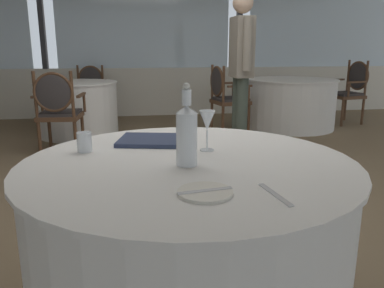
# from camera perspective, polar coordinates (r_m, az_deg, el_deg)

# --- Properties ---
(ground_plane) EXTENTS (14.05, 14.05, 0.00)m
(ground_plane) POSITION_cam_1_polar(r_m,az_deg,el_deg) (3.30, -3.43, -7.16)
(ground_plane) COLOR #756047
(window_wall_far) EXTENTS (10.81, 0.14, 2.68)m
(window_wall_far) POSITION_cam_1_polar(r_m,az_deg,el_deg) (7.00, -6.96, 13.01)
(window_wall_far) COLOR silver
(window_wall_far) RESTS_ON ground_plane
(foreground_table) EXTENTS (1.39, 1.39, 0.74)m
(foreground_table) POSITION_cam_1_polar(r_m,az_deg,el_deg) (1.73, -0.51, -14.29)
(foreground_table) COLOR white
(foreground_table) RESTS_ON ground_plane
(side_plate) EXTENTS (0.18, 0.18, 0.01)m
(side_plate) POSITION_cam_1_polar(r_m,az_deg,el_deg) (1.23, 1.97, -7.18)
(side_plate) COLOR silver
(side_plate) RESTS_ON foreground_table
(butter_knife) EXTENTS (0.18, 0.04, 0.00)m
(butter_knife) POSITION_cam_1_polar(r_m,az_deg,el_deg) (1.23, 1.97, -6.96)
(butter_knife) COLOR silver
(butter_knife) RESTS_ON foreground_table
(dinner_fork) EXTENTS (0.04, 0.20, 0.00)m
(dinner_fork) POSITION_cam_1_polar(r_m,az_deg,el_deg) (1.25, 12.26, -7.33)
(dinner_fork) COLOR silver
(dinner_fork) RESTS_ON foreground_table
(water_bottle) EXTENTS (0.08, 0.08, 0.32)m
(water_bottle) POSITION_cam_1_polar(r_m,az_deg,el_deg) (1.50, -0.80, 1.61)
(water_bottle) COLOR white
(water_bottle) RESTS_ON foreground_table
(wine_glass) EXTENTS (0.07, 0.07, 0.18)m
(wine_glass) POSITION_cam_1_polar(r_m,az_deg,el_deg) (1.72, 2.27, 3.31)
(wine_glass) COLOR white
(wine_glass) RESTS_ON foreground_table
(water_tumbler) EXTENTS (0.06, 0.06, 0.09)m
(water_tumbler) POSITION_cam_1_polar(r_m,az_deg,el_deg) (1.78, -15.70, 0.28)
(water_tumbler) COLOR white
(water_tumbler) RESTS_ON foreground_table
(menu_book) EXTENTS (0.36, 0.32, 0.02)m
(menu_book) POSITION_cam_1_polar(r_m,az_deg,el_deg) (1.91, -5.98, 0.58)
(menu_book) COLOR #2D3856
(menu_book) RESTS_ON foreground_table
(background_table_0) EXTENTS (1.13, 1.13, 0.74)m
(background_table_0) POSITION_cam_1_polar(r_m,az_deg,el_deg) (5.63, -16.65, 5.09)
(background_table_0) COLOR white
(background_table_0) RESTS_ON ground_plane
(dining_chair_0_0) EXTENTS (0.57, 0.51, 0.95)m
(dining_chair_0_0) POSITION_cam_1_polar(r_m,az_deg,el_deg) (4.65, -19.36, 5.30)
(dining_chair_0_0) COLOR brown
(dining_chair_0_0) RESTS_ON ground_plane
(dining_chair_0_1) EXTENTS (0.57, 0.51, 0.92)m
(dining_chair_0_1) POSITION_cam_1_polar(r_m,az_deg,el_deg) (6.57, -14.96, 7.94)
(dining_chair_0_1) COLOR brown
(dining_chair_0_1) RESTS_ON ground_plane
(background_table_1) EXTENTS (1.36, 1.36, 0.74)m
(background_table_1) POSITION_cam_1_polar(r_m,az_deg,el_deg) (6.07, 14.45, 5.86)
(background_table_1) COLOR white
(background_table_1) RESTS_ON ground_plane
(dining_chair_1_0) EXTENTS (0.54, 0.59, 1.00)m
(dining_chair_1_0) POSITION_cam_1_polar(r_m,az_deg,el_deg) (6.73, 22.52, 7.80)
(dining_chair_1_0) COLOR brown
(dining_chair_1_0) RESTS_ON ground_plane
(dining_chair_1_1) EXTENTS (0.54, 0.59, 0.96)m
(dining_chair_1_1) POSITION_cam_1_polar(r_m,az_deg,el_deg) (5.51, 4.90, 7.47)
(dining_chair_1_1) COLOR brown
(dining_chair_1_1) RESTS_ON ground_plane
(diner_person_0) EXTENTS (0.23, 0.53, 1.78)m
(diner_person_0) POSITION_cam_1_polar(r_m,az_deg,el_deg) (4.44, 7.32, 11.81)
(diner_person_0) COLOR #424C42
(diner_person_0) RESTS_ON ground_plane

